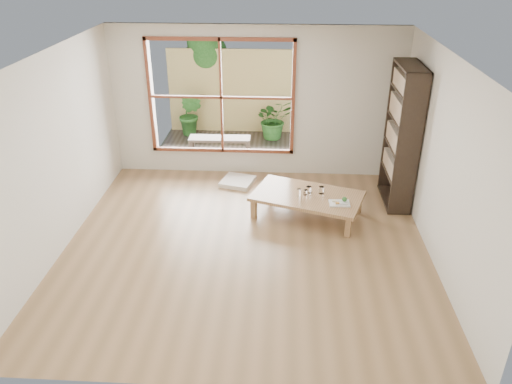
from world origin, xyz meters
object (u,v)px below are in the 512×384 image
food_tray (340,202)px  low_table (307,197)px  bookshelf (402,137)px  garden_bench (220,140)px

food_tray → low_table: bearing=149.7°
bookshelf → garden_bench: 3.55m
low_table → bookshelf: (1.44, 0.58, 0.79)m
low_table → food_tray: (0.47, -0.26, 0.06)m
bookshelf → low_table: bearing=-158.1°
low_table → food_tray: size_ratio=5.98×
low_table → food_tray: 0.54m
low_table → bookshelf: size_ratio=0.83×
garden_bench → food_tray: bearing=-51.2°
low_table → bookshelf: 1.74m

